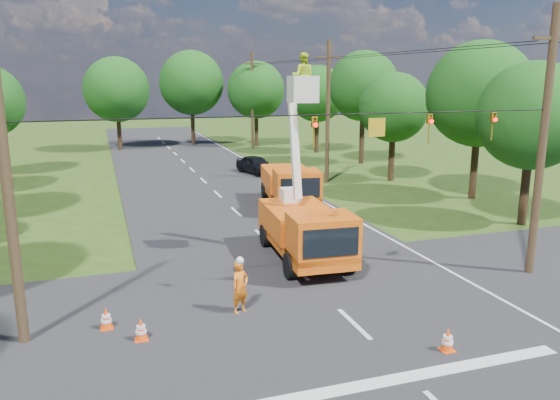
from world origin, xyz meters
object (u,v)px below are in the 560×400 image
object	(u,v)px
traffic_cone_4	(106,318)
bucket_truck	(305,219)
second_truck	(290,185)
distant_car	(256,165)
tree_right_a	(532,116)
tree_right_e	(317,94)
tree_right_d	(364,86)
traffic_cone_0	(448,340)
tree_right_b	(480,94)
traffic_cone_2	(317,219)
traffic_cone_3	(141,329)
tree_far_a	(117,90)
tree_far_c	(256,90)
pole_right_far	(252,100)
pole_left	(8,189)
ground_worker	(240,287)
traffic_cone_1	(313,236)
tree_far_b	(191,83)
pole_right_mid	(328,111)
traffic_cone_6	(284,200)
pole_right_near	(543,142)
tree_right_c	(394,108)

from	to	relation	value
traffic_cone_4	bucket_truck	bearing A→B (deg)	27.00
second_truck	distant_car	size ratio (longest dim) A/B	1.67
tree_right_a	tree_right_e	size ratio (longest dim) A/B	0.96
tree_right_d	traffic_cone_4	bearing A→B (deg)	-129.32
traffic_cone_0	tree_right_a	world-z (taller)	tree_right_a
traffic_cone_0	tree_right_b	distance (m)	21.90
second_truck	traffic_cone_4	world-z (taller)	second_truck
traffic_cone_2	traffic_cone_3	size ratio (longest dim) A/B	1.00
tree_right_d	tree_far_a	xyz separation A→B (m)	(-19.80, 16.00, -0.49)
traffic_cone_0	tree_far_c	xyz separation A→B (m)	(7.78, 46.32, 5.70)
pole_right_far	tree_right_a	distance (m)	34.37
traffic_cone_0	tree_right_b	xyz separation A→B (m)	(13.28, 16.32, 6.08)
traffic_cone_0	pole_left	xyz separation A→B (m)	(-11.22, 4.32, 4.14)
ground_worker	pole_right_far	world-z (taller)	pole_right_far
pole_right_far	pole_left	size ratio (longest dim) A/B	1.11
traffic_cone_1	tree_right_d	size ratio (longest dim) A/B	0.07
tree_far_a	tree_far_b	world-z (taller)	tree_far_b
traffic_cone_0	tree_far_a	size ratio (longest dim) A/B	0.07
pole_right_far	tree_right_e	bearing A→B (deg)	-43.33
tree_right_a	tree_far_a	size ratio (longest dim) A/B	0.87
tree_right_b	tree_far_a	size ratio (longest dim) A/B	1.02
pole_right_mid	pole_right_far	xyz separation A→B (m)	(0.00, 20.00, 0.00)
ground_worker	traffic_cone_6	bearing A→B (deg)	38.56
tree_right_e	bucket_truck	bearing A→B (deg)	-112.96
traffic_cone_6	traffic_cone_2	bearing A→B (deg)	-87.29
tree_right_a	pole_right_mid	bearing A→B (deg)	109.65
tree_right_b	tree_right_e	distance (m)	23.04
traffic_cone_0	traffic_cone_4	bearing A→B (deg)	153.71
traffic_cone_3	tree_far_a	bearing A→B (deg)	88.31
pole_right_near	tree_right_e	distance (m)	35.41
bucket_truck	traffic_cone_1	bearing A→B (deg)	63.33
pole_right_far	tree_far_c	xyz separation A→B (m)	(1.00, 2.00, 0.96)
traffic_cone_0	tree_far_b	distance (m)	49.76
pole_right_far	tree_right_d	xyz separation A→B (m)	(6.30, -13.00, 1.57)
bucket_truck	tree_right_b	xyz separation A→B (m)	(14.26, 7.84, 4.67)
second_truck	traffic_cone_2	size ratio (longest dim) A/B	9.81
ground_worker	tree_right_a	xyz separation A→B (m)	(16.59, 6.01, 4.69)
traffic_cone_2	tree_far_b	world-z (taller)	tree_far_b
traffic_cone_3	pole_left	xyz separation A→B (m)	(-3.21, 0.99, 4.14)
traffic_cone_1	tree_far_a	bearing A→B (deg)	100.64
pole_right_mid	pole_right_far	size ratio (longest dim) A/B	1.00
second_truck	tree_right_e	world-z (taller)	tree_right_e
ground_worker	traffic_cone_3	size ratio (longest dim) A/B	2.47
ground_worker	traffic_cone_3	bearing A→B (deg)	169.58
tree_far_b	tree_right_c	bearing A→B (deg)	-68.58
traffic_cone_3	pole_right_mid	size ratio (longest dim) A/B	0.07
traffic_cone_6	tree_right_a	bearing A→B (deg)	-36.12
ground_worker	pole_right_near	size ratio (longest dim) A/B	0.18
traffic_cone_4	tree_far_c	bearing A→B (deg)	68.23
tree_right_c	traffic_cone_4	bearing A→B (deg)	-137.23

